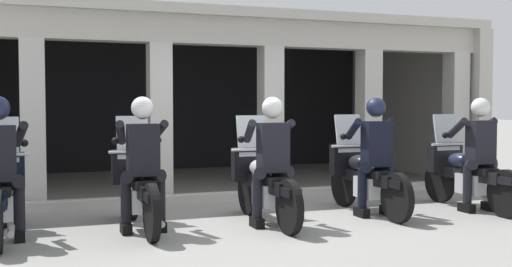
# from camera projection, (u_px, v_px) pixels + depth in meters

# --- Properties ---
(ground_plane) EXTENTS (80.00, 80.00, 0.00)m
(ground_plane) POSITION_uv_depth(u_px,v_px,m) (199.00, 190.00, 10.86)
(ground_plane) COLOR gray
(station_building) EXTENTS (10.49, 5.08, 3.05)m
(station_building) POSITION_uv_depth(u_px,v_px,m) (181.00, 81.00, 12.42)
(station_building) COLOR black
(station_building) RESTS_ON ground
(kerb_strip) EXTENTS (9.99, 0.24, 0.12)m
(kerb_strip) POSITION_uv_depth(u_px,v_px,m) (226.00, 196.00, 9.68)
(kerb_strip) COLOR #B7B5AD
(kerb_strip) RESTS_ON ground
(motorcycle_far_left) EXTENTS (0.62, 2.04, 1.35)m
(motorcycle_far_left) POSITION_uv_depth(u_px,v_px,m) (1.00, 193.00, 6.96)
(motorcycle_far_left) COLOR black
(motorcycle_far_left) RESTS_ON ground
(motorcycle_left) EXTENTS (0.62, 2.04, 1.35)m
(motorcycle_left) POSITION_uv_depth(u_px,v_px,m) (139.00, 187.00, 7.49)
(motorcycle_left) COLOR black
(motorcycle_left) RESTS_ON ground
(police_officer_left) EXTENTS (0.63, 0.61, 1.58)m
(police_officer_left) POSITION_uv_depth(u_px,v_px,m) (143.00, 152.00, 7.20)
(police_officer_left) COLOR black
(police_officer_left) RESTS_ON ground
(motorcycle_center) EXTENTS (0.62, 2.04, 1.35)m
(motorcycle_center) POSITION_uv_depth(u_px,v_px,m) (264.00, 183.00, 7.86)
(motorcycle_center) COLOR black
(motorcycle_center) RESTS_ON ground
(police_officer_center) EXTENTS (0.63, 0.61, 1.58)m
(police_officer_center) POSITION_uv_depth(u_px,v_px,m) (272.00, 150.00, 7.57)
(police_officer_center) COLOR black
(police_officer_center) RESTS_ON ground
(motorcycle_right) EXTENTS (0.62, 2.04, 1.35)m
(motorcycle_right) POSITION_uv_depth(u_px,v_px,m) (364.00, 176.00, 8.55)
(motorcycle_right) COLOR black
(motorcycle_right) RESTS_ON ground
(police_officer_right) EXTENTS (0.63, 0.61, 1.58)m
(police_officer_right) POSITION_uv_depth(u_px,v_px,m) (375.00, 146.00, 8.27)
(police_officer_right) COLOR black
(police_officer_right) RESTS_ON ground
(motorcycle_far_right) EXTENTS (0.62, 2.04, 1.35)m
(motorcycle_far_right) POSITION_uv_depth(u_px,v_px,m) (465.00, 174.00, 8.91)
(motorcycle_far_right) COLOR black
(motorcycle_far_right) RESTS_ON ground
(police_officer_far_right) EXTENTS (0.63, 0.61, 1.58)m
(police_officer_far_right) POSITION_uv_depth(u_px,v_px,m) (479.00, 144.00, 8.63)
(police_officer_far_right) COLOR black
(police_officer_far_right) RESTS_ON ground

